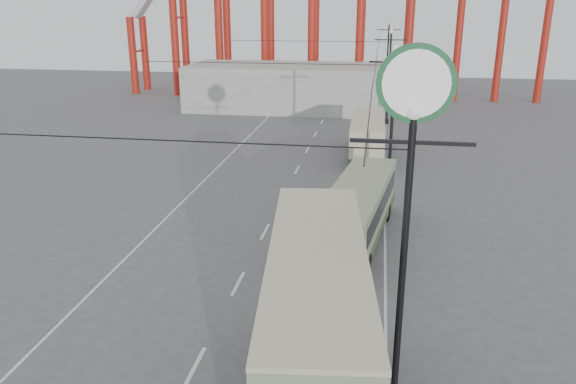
% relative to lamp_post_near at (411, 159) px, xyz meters
% --- Properties ---
extents(ground, '(160.00, 160.00, 0.00)m').
position_rel_lamp_post_near_xyz_m(ground, '(-5.60, 3.00, -7.86)').
color(ground, '#4F4F52').
rests_on(ground, ground).
extents(road_markings, '(12.52, 120.00, 0.01)m').
position_rel_lamp_post_near_xyz_m(road_markings, '(-6.46, 22.70, -7.86)').
color(road_markings, silver).
rests_on(road_markings, ground).
extents(lamp_post_near, '(3.20, 0.44, 10.80)m').
position_rel_lamp_post_near_xyz_m(lamp_post_near, '(0.00, 0.00, 0.00)').
color(lamp_post_near, black).
rests_on(lamp_post_near, ground).
extents(lamp_post_mid, '(3.20, 0.44, 9.32)m').
position_rel_lamp_post_near_xyz_m(lamp_post_mid, '(0.00, 21.00, -3.18)').
color(lamp_post_mid, black).
rests_on(lamp_post_mid, ground).
extents(lamp_post_far, '(3.20, 0.44, 9.32)m').
position_rel_lamp_post_near_xyz_m(lamp_post_far, '(0.00, 43.00, -3.18)').
color(lamp_post_far, black).
rests_on(lamp_post_far, ground).
extents(lamp_post_distant, '(3.20, 0.44, 9.32)m').
position_rel_lamp_post_near_xyz_m(lamp_post_distant, '(0.00, 65.00, -3.18)').
color(lamp_post_distant, black).
rests_on(lamp_post_distant, ground).
extents(fairground_shed, '(22.00, 10.00, 5.00)m').
position_rel_lamp_post_near_xyz_m(fairground_shed, '(-11.60, 50.00, -5.36)').
color(fairground_shed, gray).
rests_on(fairground_shed, ground).
extents(double_decker_bus, '(3.72, 10.52, 5.53)m').
position_rel_lamp_post_near_xyz_m(double_decker_bus, '(-2.29, -0.91, -4.77)').
color(double_decker_bus, '#313B1F').
rests_on(double_decker_bus, ground).
extents(single_decker_green, '(3.95, 11.01, 3.04)m').
position_rel_lamp_post_near_xyz_m(single_decker_green, '(-1.64, 12.65, -6.14)').
color(single_decker_green, gray).
rests_on(single_decker_green, ground).
extents(single_decker_cream, '(2.69, 10.15, 3.15)m').
position_rel_lamp_post_near_xyz_m(single_decker_cream, '(-1.63, 29.73, -6.09)').
color(single_decker_cream, '#C0BA9A').
rests_on(single_decker_cream, ground).
extents(pedestrian, '(0.65, 0.44, 1.73)m').
position_rel_lamp_post_near_xyz_m(pedestrian, '(-5.05, 10.05, -7.00)').
color(pedestrian, black).
rests_on(pedestrian, ground).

